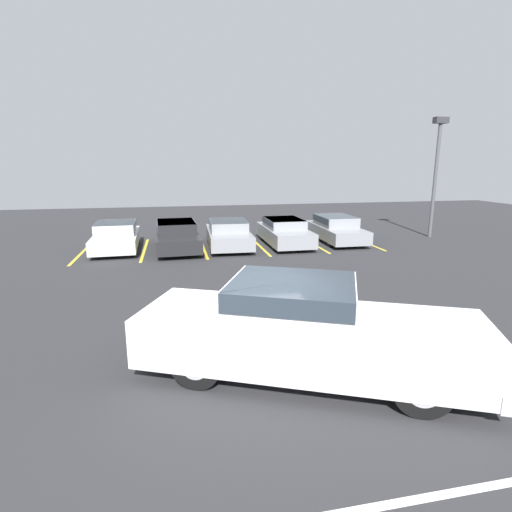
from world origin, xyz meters
name	(u,v)px	position (x,y,z in m)	size (l,w,h in m)	color
ground_plane	(254,370)	(0.00, 0.00, 0.00)	(60.00, 60.00, 0.00)	#2D2D30
stall_stripe_a	(82,252)	(-5.30, 11.47, 0.00)	(0.12, 4.96, 0.01)	yellow
stall_stripe_b	(145,250)	(-2.69, 11.47, 0.00)	(0.12, 4.96, 0.01)	yellow
stall_stripe_c	(203,247)	(-0.08, 11.47, 0.00)	(0.12, 4.96, 0.01)	yellow
stall_stripe_d	(259,245)	(2.53, 11.47, 0.00)	(0.12, 4.96, 0.01)	yellow
stall_stripe_e	(311,243)	(5.14, 11.47, 0.00)	(0.12, 4.96, 0.01)	yellow
stall_stripe_f	(361,241)	(7.75, 11.47, 0.00)	(0.12, 4.96, 0.01)	yellow
aisle_stripe_foreground	(390,504)	(0.92, -3.25, 0.00)	(0.12, 9.32, 0.01)	white
pickup_truck	(309,330)	(0.94, -0.35, 0.88)	(6.32, 4.27, 1.75)	white
parked_sedan_a	(116,235)	(-3.89, 11.74, 0.65)	(1.98, 4.33, 1.22)	silver
parked_sedan_b	(177,234)	(-1.25, 11.30, 0.67)	(2.01, 4.67, 1.25)	#232326
parked_sedan_c	(228,233)	(1.09, 11.39, 0.64)	(2.00, 4.42, 1.20)	gray
parked_sedan_d	(284,231)	(3.76, 11.38, 0.65)	(1.81, 4.38, 1.22)	gray
parked_sedan_e	(336,228)	(6.47, 11.65, 0.66)	(1.84, 4.46, 1.24)	gray
light_post	(437,164)	(11.80, 11.79, 3.74)	(0.70, 0.36, 5.99)	#515156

